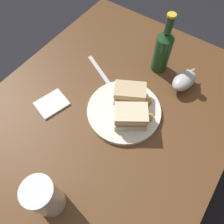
{
  "coord_description": "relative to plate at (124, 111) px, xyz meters",
  "views": [
    {
      "loc": [
        0.29,
        0.25,
        1.4
      ],
      "look_at": [
        -0.04,
        0.03,
        0.74
      ],
      "focal_mm": 35.34,
      "sensor_mm": 36.0,
      "label": 1
    }
  ],
  "objects": [
    {
      "name": "potato_wedge_back",
      "position": [
        0.01,
        0.05,
        0.02
      ],
      "size": [
        0.03,
        0.04,
        0.02
      ],
      "primitive_type": "cube",
      "rotation": [
        0.0,
        0.0,
        5.08
      ],
      "color": "gold",
      "rests_on": "plate"
    },
    {
      "name": "dining_table",
      "position": [
        0.08,
        -0.05,
        -0.36
      ],
      "size": [
        1.21,
        0.86,
        0.71
      ],
      "primitive_type": "cube",
      "color": "brown",
      "rests_on": "ground"
    },
    {
      "name": "potato_wedge_middle",
      "position": [
        -0.02,
        0.05,
        0.02
      ],
      "size": [
        0.05,
        0.06,
        0.01
      ],
      "primitive_type": "cube",
      "rotation": [
        0.0,
        0.0,
        5.32
      ],
      "color": "gold",
      "rests_on": "plate"
    },
    {
      "name": "plate",
      "position": [
        0.0,
        0.0,
        0.0
      ],
      "size": [
        0.27,
        0.27,
        0.02
      ],
      "primitive_type": "cylinder",
      "color": "silver",
      "rests_on": "dining_table"
    },
    {
      "name": "potato_wedge_front",
      "position": [
        -0.06,
        0.05,
        0.02
      ],
      "size": [
        0.05,
        0.04,
        0.02
      ],
      "primitive_type": "cube",
      "rotation": [
        0.0,
        0.0,
        2.72
      ],
      "color": "gold",
      "rests_on": "plate"
    },
    {
      "name": "fork",
      "position": [
        -0.11,
        -0.19,
        -0.01
      ],
      "size": [
        0.09,
        0.17,
        0.01
      ],
      "primitive_type": "cube",
      "rotation": [
        0.0,
        0.0,
        1.12
      ],
      "color": "silver",
      "rests_on": "dining_table"
    },
    {
      "name": "sandwich_half_left",
      "position": [
        0.03,
        0.04,
        0.04
      ],
      "size": [
        0.12,
        0.13,
        0.07
      ],
      "color": "beige",
      "rests_on": "plate"
    },
    {
      "name": "ground_plane",
      "position": [
        0.08,
        -0.05,
        -0.71
      ],
      "size": [
        6.0,
        6.0,
        0.0
      ],
      "primitive_type": "plane",
      "color": "black"
    },
    {
      "name": "pint_glass",
      "position": [
        0.38,
        -0.0,
        0.06
      ],
      "size": [
        0.08,
        0.08,
        0.17
      ],
      "color": "white",
      "rests_on": "dining_table"
    },
    {
      "name": "cider_bottle",
      "position": [
        -0.26,
        -0.0,
        0.09
      ],
      "size": [
        0.06,
        0.06,
        0.25
      ],
      "color": "#19421E",
      "rests_on": "dining_table"
    },
    {
      "name": "potato_wedge_stray",
      "position": [
        -0.07,
        0.04,
        0.02
      ],
      "size": [
        0.04,
        0.05,
        0.02
      ],
      "primitive_type": "cube",
      "rotation": [
        0.0,
        0.0,
        4.2
      ],
      "color": "#AD702D",
      "rests_on": "plate"
    },
    {
      "name": "gravy_boat",
      "position": [
        -0.23,
        0.12,
        0.03
      ],
      "size": [
        0.14,
        0.09,
        0.07
      ],
      "color": "#B7B7BC",
      "rests_on": "dining_table"
    },
    {
      "name": "potato_wedge_left_edge",
      "position": [
        -0.06,
        0.01,
        0.02
      ],
      "size": [
        0.03,
        0.05,
        0.02
      ],
      "primitive_type": "cube",
      "rotation": [
        0.0,
        0.0,
        1.24
      ],
      "color": "#AD702D",
      "rests_on": "plate"
    },
    {
      "name": "potato_wedge_right_edge",
      "position": [
        -0.02,
        0.08,
        0.02
      ],
      "size": [
        0.04,
        0.05,
        0.02
      ],
      "primitive_type": "cube",
      "rotation": [
        0.0,
        0.0,
        5.07
      ],
      "color": "gold",
      "rests_on": "plate"
    },
    {
      "name": "napkin",
      "position": [
        0.13,
        -0.24,
        -0.0
      ],
      "size": [
        0.13,
        0.12,
        0.01
      ],
      "primitive_type": "cube",
      "rotation": [
        0.0,
        0.0,
        -0.29
      ],
      "color": "white",
      "rests_on": "dining_table"
    },
    {
      "name": "sandwich_half_right",
      "position": [
        -0.05,
        -0.01,
        0.04
      ],
      "size": [
        0.12,
        0.13,
        0.06
      ],
      "color": "#CCB284",
      "rests_on": "plate"
    }
  ]
}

